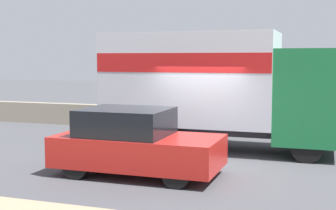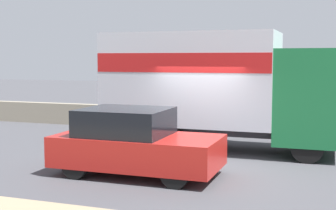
# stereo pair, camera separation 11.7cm
# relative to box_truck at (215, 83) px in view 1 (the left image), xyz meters

# --- Properties ---
(ground_plane) EXTENTS (80.00, 80.00, 0.00)m
(ground_plane) POSITION_rel_box_truck_xyz_m (-0.15, -2.45, -2.00)
(ground_plane) COLOR #47474C
(stone_wall_backdrop) EXTENTS (60.00, 0.35, 0.86)m
(stone_wall_backdrop) POSITION_rel_box_truck_xyz_m (-0.15, 3.29, -1.57)
(stone_wall_backdrop) COLOR gray
(stone_wall_backdrop) RESTS_ON ground_plane
(box_truck) EXTENTS (6.91, 2.39, 3.48)m
(box_truck) POSITION_rel_box_truck_xyz_m (0.00, 0.00, 0.00)
(box_truck) COLOR #196B38
(box_truck) RESTS_ON ground_plane
(car_hatchback) EXTENTS (3.84, 1.85, 1.55)m
(car_hatchback) POSITION_rel_box_truck_xyz_m (-1.04, -3.63, -1.25)
(car_hatchback) COLOR #B21E19
(car_hatchback) RESTS_ON ground_plane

